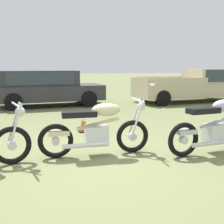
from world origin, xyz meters
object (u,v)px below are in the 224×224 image
car_charcoal (45,86)px  pickup_truck_beige (194,85)px  traffic_cone (83,121)px  motorcycle_cream (97,129)px  motorcycle_silver (216,127)px

car_charcoal → pickup_truck_beige: pickup_truck_beige is taller
pickup_truck_beige → traffic_cone: pickup_truck_beige is taller
motorcycle_cream → pickup_truck_beige: 8.75m
traffic_cone → car_charcoal: bearing=96.1°
car_charcoal → traffic_cone: (0.52, -4.90, -0.58)m
motorcycle_silver → motorcycle_cream: bearing=163.0°
motorcycle_silver → car_charcoal: car_charcoal is taller
motorcycle_cream → traffic_cone: size_ratio=3.59×
motorcycle_silver → car_charcoal: size_ratio=0.47×
motorcycle_cream → pickup_truck_beige: (6.25, 6.12, 0.27)m
car_charcoal → traffic_cone: bearing=-85.1°
pickup_truck_beige → traffic_cone: bearing=-145.6°
traffic_cone → pickup_truck_beige: bearing=35.0°
car_charcoal → pickup_truck_beige: size_ratio=0.84×
motorcycle_cream → traffic_cone: 1.87m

